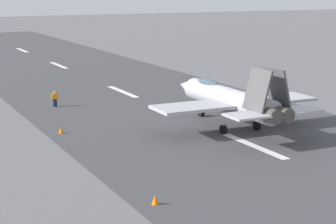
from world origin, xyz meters
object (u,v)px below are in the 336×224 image
at_px(marker_cone_near, 155,200).
at_px(marker_cone_mid, 61,130).
at_px(fighter_jet, 229,99).
at_px(crew_person, 55,99).

relative_size(marker_cone_near, marker_cone_mid, 1.00).
relative_size(fighter_jet, marker_cone_mid, 30.01).
height_order(crew_person, marker_cone_mid, crew_person).
bearing_deg(crew_person, marker_cone_mid, 166.57).
bearing_deg(marker_cone_near, marker_cone_mid, 0.00).
relative_size(fighter_jet, marker_cone_near, 30.01).
bearing_deg(marker_cone_mid, fighter_jet, -107.47).
distance_m(fighter_jet, crew_person, 18.48).
relative_size(crew_person, marker_cone_near, 2.86).
height_order(fighter_jet, crew_person, fighter_jet).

